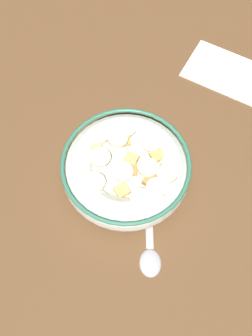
# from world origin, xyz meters

# --- Properties ---
(ground_plane) EXTENTS (1.12, 1.12, 0.02)m
(ground_plane) POSITION_xyz_m (0.00, 0.00, -0.01)
(ground_plane) COLOR brown
(cereal_bowl) EXTENTS (0.18, 0.18, 0.06)m
(cereal_bowl) POSITION_xyz_m (0.00, 0.00, 0.03)
(cereal_bowl) COLOR beige
(cereal_bowl) RESTS_ON ground_plane
(spoon) EXTENTS (0.11, 0.14, 0.01)m
(spoon) POSITION_xyz_m (0.08, -0.06, 0.00)
(spoon) COLOR #A5A5AD
(spoon) RESTS_ON ground_plane
(folded_napkin) EXTENTS (0.16, 0.11, 0.00)m
(folded_napkin) POSITION_xyz_m (0.03, 0.26, 0.00)
(folded_napkin) COLOR white
(folded_napkin) RESTS_ON ground_plane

